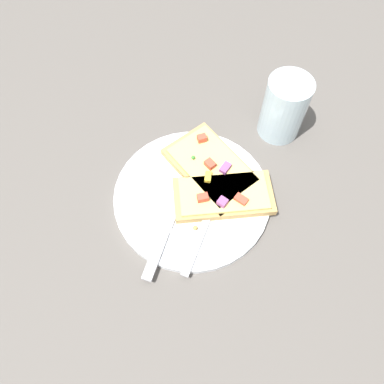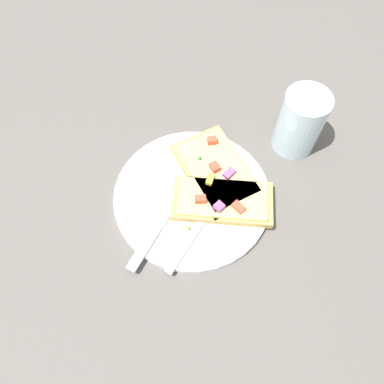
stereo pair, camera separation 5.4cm
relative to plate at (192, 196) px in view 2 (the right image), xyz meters
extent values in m
plane|color=#56514C|center=(0.00, 0.00, -0.01)|extent=(4.00, 4.00, 0.00)
cylinder|color=white|center=(0.00, 0.00, 0.00)|extent=(0.27, 0.27, 0.01)
cube|color=#B7B7BC|center=(-0.02, 0.07, 0.01)|extent=(0.05, 0.14, 0.01)
cube|color=#B7B7BC|center=(-0.05, -0.02, 0.01)|extent=(0.04, 0.06, 0.01)
cube|color=#B7B7BC|center=(-0.07, -0.06, 0.01)|extent=(0.01, 0.03, 0.00)
cube|color=#B7B7BC|center=(-0.06, -0.06, 0.01)|extent=(0.01, 0.03, 0.00)
cube|color=#B7B7BC|center=(-0.05, -0.06, 0.01)|extent=(0.01, 0.03, 0.00)
cube|color=#B7B7BC|center=(-0.05, -0.07, 0.01)|extent=(0.01, 0.03, 0.00)
cube|color=#B7B7BC|center=(0.04, 0.11, 0.01)|extent=(0.03, 0.09, 0.01)
cube|color=#B7B7BC|center=(0.02, 0.00, 0.01)|extent=(0.05, 0.14, 0.00)
cube|color=tan|center=(-0.03, -0.05, 0.01)|extent=(0.19, 0.19, 0.01)
cube|color=#E0C16B|center=(-0.03, -0.05, 0.02)|extent=(0.17, 0.17, 0.01)
cube|color=#934C8E|center=(-0.05, -0.05, 0.03)|extent=(0.02, 0.02, 0.01)
cube|color=#D14733|center=(-0.02, -0.05, 0.03)|extent=(0.02, 0.02, 0.01)
sphere|color=#388433|center=(0.01, -0.06, 0.03)|extent=(0.01, 0.01, 0.01)
cube|color=#D14733|center=(-0.01, -0.10, 0.03)|extent=(0.02, 0.02, 0.01)
cube|color=tan|center=(-0.05, 0.00, 0.01)|extent=(0.18, 0.11, 0.01)
cube|color=#E0C16B|center=(-0.05, 0.00, 0.02)|extent=(0.16, 0.10, 0.01)
cube|color=#D14733|center=(-0.02, 0.02, 0.03)|extent=(0.02, 0.02, 0.01)
cube|color=yellow|center=(-0.02, -0.02, 0.03)|extent=(0.01, 0.02, 0.01)
cube|color=#934C8E|center=(-0.05, 0.02, 0.03)|extent=(0.02, 0.02, 0.01)
cube|color=#D14733|center=(-0.08, 0.01, 0.03)|extent=(0.02, 0.02, 0.01)
sphere|color=tan|center=(-0.01, 0.06, 0.01)|extent=(0.01, 0.01, 0.01)
sphere|color=tan|center=(0.05, -0.08, 0.01)|extent=(0.01, 0.01, 0.01)
cylinder|color=silver|center=(-0.14, -0.17, 0.05)|extent=(0.08, 0.08, 0.12)
camera|label=1|loc=(-0.04, 0.30, 0.57)|focal=35.00mm
camera|label=2|loc=(-0.09, 0.28, 0.57)|focal=35.00mm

